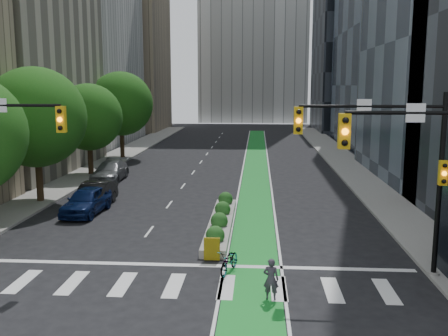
# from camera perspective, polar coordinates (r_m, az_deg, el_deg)

# --- Properties ---
(ground) EXTENTS (160.00, 160.00, 0.00)m
(ground) POSITION_cam_1_polar(r_m,az_deg,el_deg) (20.66, -5.25, -12.17)
(ground) COLOR black
(ground) RESTS_ON ground
(sidewalk_left) EXTENTS (3.60, 90.00, 0.15)m
(sidewalk_left) POSITION_cam_1_polar(r_m,az_deg,el_deg) (47.03, -14.69, -0.06)
(sidewalk_left) COLOR gray
(sidewalk_left) RESTS_ON ground
(sidewalk_right) EXTENTS (3.60, 90.00, 0.15)m
(sidewalk_right) POSITION_cam_1_polar(r_m,az_deg,el_deg) (45.43, 14.82, -0.40)
(sidewalk_right) COLOR gray
(sidewalk_right) RESTS_ON ground
(bike_lane_paint) EXTENTS (2.20, 70.00, 0.01)m
(bike_lane_paint) POSITION_cam_1_polar(r_m,az_deg,el_deg) (49.54, 3.68, 0.62)
(bike_lane_paint) COLOR #18882B
(bike_lane_paint) RESTS_ON ground
(building_tan_far) EXTENTS (14.00, 16.00, 26.00)m
(building_tan_far) POSITION_cam_1_polar(r_m,az_deg,el_deg) (88.21, -11.62, 12.77)
(building_tan_far) COLOR tan
(building_tan_far) RESTS_ON ground
(building_dark_end) EXTENTS (14.00, 18.00, 28.00)m
(building_dark_end) POSITION_cam_1_polar(r_m,az_deg,el_deg) (88.80, 15.24, 13.26)
(building_dark_end) COLOR black
(building_dark_end) RESTS_ON ground
(tree_mid) EXTENTS (6.40, 6.40, 8.78)m
(tree_mid) POSITION_cam_1_polar(r_m,az_deg,el_deg) (34.09, -20.72, 5.43)
(tree_mid) COLOR black
(tree_mid) RESTS_ON ground
(tree_midfar) EXTENTS (5.60, 5.60, 7.76)m
(tree_midfar) POSITION_cam_1_polar(r_m,az_deg,el_deg) (43.41, -15.21, 5.62)
(tree_midfar) COLOR black
(tree_midfar) RESTS_ON ground
(tree_far) EXTENTS (6.60, 6.60, 9.00)m
(tree_far) POSITION_cam_1_polar(r_m,az_deg,el_deg) (52.91, -11.71, 7.19)
(tree_far) COLOR black
(tree_far) RESTS_ON ground
(signal_right) EXTENTS (5.82, 0.51, 7.20)m
(signal_right) POSITION_cam_1_polar(r_m,az_deg,el_deg) (20.38, 19.60, 1.02)
(signal_right) COLOR black
(signal_right) RESTS_ON ground
(median_planter) EXTENTS (1.20, 10.26, 1.10)m
(median_planter) POSITION_cam_1_polar(r_m,az_deg,el_deg) (27.05, -0.37, -6.05)
(median_planter) COLOR gray
(median_planter) RESTS_ON ground
(bicycle) EXTENTS (1.15, 2.00, 0.99)m
(bicycle) POSITION_cam_1_polar(r_m,az_deg,el_deg) (20.75, 0.62, -10.56)
(bicycle) COLOR gray
(bicycle) RESTS_ON ground
(cyclist) EXTENTS (0.61, 0.44, 1.54)m
(cyclist) POSITION_cam_1_polar(r_m,az_deg,el_deg) (18.28, 5.39, -12.52)
(cyclist) COLOR #39333D
(cyclist) RESTS_ON ground
(parked_car_left_near) EXTENTS (2.15, 4.78, 1.59)m
(parked_car_left_near) POSITION_cam_1_polar(r_m,az_deg,el_deg) (30.87, -15.43, -3.62)
(parked_car_left_near) COLOR #0B1945
(parked_car_left_near) RESTS_ON ground
(parked_car_left_mid) EXTENTS (1.71, 4.78, 1.57)m
(parked_car_left_mid) POSITION_cam_1_polar(r_m,az_deg,el_deg) (32.32, -14.58, -3.03)
(parked_car_left_mid) COLOR black
(parked_car_left_mid) RESTS_ON ground
(parked_car_left_far) EXTENTS (2.34, 5.43, 1.56)m
(parked_car_left_far) POSITION_cam_1_polar(r_m,az_deg,el_deg) (41.03, -12.89, -0.36)
(parked_car_left_far) COLOR #585A5D
(parked_car_left_far) RESTS_ON ground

